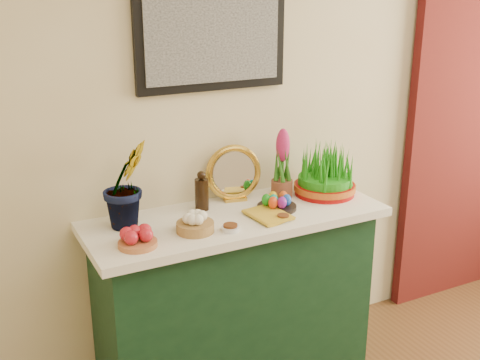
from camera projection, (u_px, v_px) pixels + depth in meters
name	position (u px, v px, depth m)	size (l,w,h in m)	color
sideboard	(235.00, 302.00, 2.93)	(1.30, 0.45, 0.85)	#13351D
tablecloth	(235.00, 218.00, 2.79)	(1.40, 0.55, 0.04)	white
hyacinth_green	(126.00, 170.00, 2.57)	(0.26, 0.22, 0.51)	#2A6C19
apple_bowl	(137.00, 239.00, 2.43)	(0.21, 0.21, 0.08)	#AD6338
garlic_basket	(195.00, 224.00, 2.57)	(0.21, 0.21, 0.09)	#A17341
vinegar_cruet	(202.00, 193.00, 2.81)	(0.07, 0.07, 0.19)	black
mirror	(234.00, 174.00, 2.92)	(0.28, 0.11, 0.28)	gold
book	(254.00, 218.00, 2.69)	(0.14, 0.21, 0.03)	gold
spice_dish_left	(230.00, 228.00, 2.59)	(0.08, 0.08, 0.03)	silver
spice_dish_right	(283.00, 218.00, 2.70)	(0.07, 0.07, 0.03)	silver
egg_plate	(277.00, 203.00, 2.83)	(0.24, 0.24, 0.08)	black
hyacinth_pink	(282.00, 167.00, 2.95)	(0.11, 0.11, 0.35)	brown
wheatgrass_sabzeh	(325.00, 173.00, 3.00)	(0.31, 0.31, 0.25)	#980707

